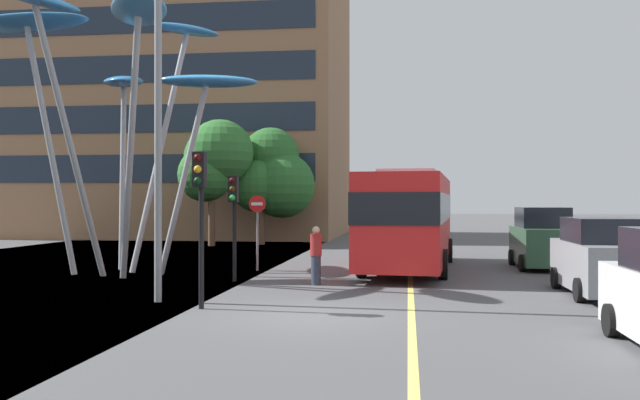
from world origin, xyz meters
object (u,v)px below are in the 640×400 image
object	(u,v)px
traffic_light_kerb_far	(234,205)
car_parked_mid	(603,259)
red_bus	(410,216)
traffic_light_kerb_near	(200,195)
pedestrian	(316,256)
street_lamp	(169,74)
no_entry_sign	(257,221)
car_parked_far	(542,240)
leaf_sculpture	(118,62)

from	to	relation	value
traffic_light_kerb_far	car_parked_mid	world-z (taller)	traffic_light_kerb_far
red_bus	traffic_light_kerb_near	world-z (taller)	traffic_light_kerb_near
traffic_light_kerb_near	pedestrian	world-z (taller)	traffic_light_kerb_near
traffic_light_kerb_near	street_lamp	world-z (taller)	street_lamp
pedestrian	traffic_light_kerb_near	bearing A→B (deg)	-112.61
street_lamp	car_parked_mid	bearing A→B (deg)	13.27
traffic_light_kerb_near	car_parked_mid	distance (m)	10.47
traffic_light_kerb_far	no_entry_sign	distance (m)	3.35
traffic_light_kerb_far	pedestrian	world-z (taller)	traffic_light_kerb_far
traffic_light_kerb_far	car_parked_mid	distance (m)	10.56
red_bus	street_lamp	size ratio (longest dim) A/B	1.20
red_bus	car_parked_far	bearing A→B (deg)	11.93
traffic_light_kerb_far	pedestrian	size ratio (longest dim) A/B	1.88
leaf_sculpture	no_entry_sign	world-z (taller)	leaf_sculpture
car_parked_mid	pedestrian	world-z (taller)	car_parked_mid
street_lamp	car_parked_far	bearing A→B (deg)	42.41
car_parked_far	red_bus	bearing A→B (deg)	-168.07
street_lamp	pedestrian	distance (m)	6.81
street_lamp	no_entry_sign	size ratio (longest dim) A/B	3.36
street_lamp	no_entry_sign	xyz separation A→B (m)	(0.48, 7.60, -3.80)
red_bus	leaf_sculpture	distance (m)	11.36
traffic_light_kerb_far	no_entry_sign	size ratio (longest dim) A/B	1.21
no_entry_sign	traffic_light_kerb_far	bearing A→B (deg)	-89.97
red_bus	car_parked_far	world-z (taller)	red_bus
leaf_sculpture	car_parked_far	size ratio (longest dim) A/B	2.52
traffic_light_kerb_far	no_entry_sign	world-z (taller)	traffic_light_kerb_far
car_parked_far	no_entry_sign	size ratio (longest dim) A/B	1.48
car_parked_far	pedestrian	distance (m)	9.58
car_parked_far	pedestrian	xyz separation A→B (m)	(-7.55, -5.89, -0.18)
leaf_sculpture	car_parked_far	distance (m)	16.19
car_parked_mid	pedestrian	distance (m)	7.82
car_parked_mid	no_entry_sign	xyz separation A→B (m)	(-10.32, 5.05, 0.81)
leaf_sculpture	street_lamp	distance (m)	7.02
street_lamp	no_entry_sign	distance (m)	8.51
leaf_sculpture	traffic_light_kerb_far	xyz separation A→B (m)	(4.31, -1.38, -4.76)
traffic_light_kerb_far	traffic_light_kerb_near	bearing A→B (deg)	-83.58
car_parked_mid	leaf_sculpture	bearing A→B (deg)	167.92
pedestrian	red_bus	bearing A→B (deg)	60.70
traffic_light_kerb_far	car_parked_far	world-z (taller)	traffic_light_kerb_far
street_lamp	no_entry_sign	world-z (taller)	street_lamp
red_bus	pedestrian	size ratio (longest dim) A/B	6.27
leaf_sculpture	car_parked_mid	size ratio (longest dim) A/B	2.32
red_bus	leaf_sculpture	xyz separation A→B (m)	(-9.65, -3.02, 5.16)
no_entry_sign	car_parked_far	bearing A→B (deg)	11.79
red_bus	no_entry_sign	size ratio (longest dim) A/B	4.05
car_parked_far	car_parked_mid	bearing A→B (deg)	-88.67
traffic_light_kerb_near	car_parked_far	bearing A→B (deg)	48.27
car_parked_far	pedestrian	bearing A→B (deg)	-142.02
traffic_light_kerb_far	no_entry_sign	bearing A→B (deg)	90.03
traffic_light_kerb_near	traffic_light_kerb_far	world-z (taller)	traffic_light_kerb_near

